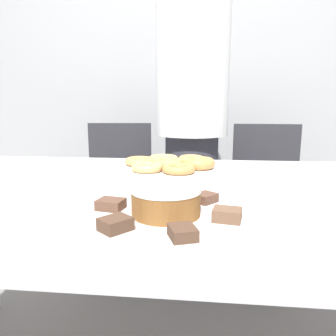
{
  "coord_description": "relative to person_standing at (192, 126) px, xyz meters",
  "views": [
    {
      "loc": [
        0.13,
        -0.95,
        1.03
      ],
      "look_at": [
        0.03,
        0.01,
        0.84
      ],
      "focal_mm": 35.0,
      "sensor_mm": 36.0,
      "label": 1
    }
  ],
  "objects": [
    {
      "name": "plate_cake",
      "position": [
        -0.02,
        -1.15,
        -0.12
      ],
      "size": [
        0.38,
        0.38,
        0.01
      ],
      "color": "white",
      "rests_on": "table"
    },
    {
      "name": "donut_5",
      "position": [
        0.01,
        -0.51,
        -0.1
      ],
      "size": [
        0.1,
        0.1,
        0.03
      ],
      "color": "tan",
      "rests_on": "plate_donuts"
    },
    {
      "name": "lamington_2",
      "position": [
        -0.06,
        -1.02,
        -0.11
      ],
      "size": [
        0.06,
        0.06,
        0.02
      ],
      "rotation": [
        0.0,
        0.0,
        8.19
      ],
      "color": "brown",
      "rests_on": "plate_cake"
    },
    {
      "name": "frosted_cake",
      "position": [
        -0.02,
        -1.15,
        -0.09
      ],
      "size": [
        0.15,
        0.15,
        0.07
      ],
      "color": "brown",
      "rests_on": "plate_cake"
    },
    {
      "name": "donut_1",
      "position": [
        -0.19,
        -0.57,
        -0.1
      ],
      "size": [
        0.12,
        0.12,
        0.03
      ],
      "color": "tan",
      "rests_on": "plate_donuts"
    },
    {
      "name": "office_chair_left",
      "position": [
        -0.45,
        0.05,
        -0.47
      ],
      "size": [
        0.48,
        0.48,
        0.91
      ],
      "rotation": [
        0.0,
        0.0,
        0.1
      ],
      "color": "black",
      "rests_on": "ground_plane"
    },
    {
      "name": "donut_6",
      "position": [
        -0.1,
        -0.5,
        -0.1
      ],
      "size": [
        0.12,
        0.12,
        0.03
      ],
      "color": "#E5AD66",
      "rests_on": "plate_donuts"
    },
    {
      "name": "donut_2",
      "position": [
        -0.14,
        -0.69,
        -0.1
      ],
      "size": [
        0.11,
        0.11,
        0.03
      ],
      "color": "#E5AD66",
      "rests_on": "plate_donuts"
    },
    {
      "name": "lamington_1",
      "position": [
        0.07,
        -1.05,
        -0.11
      ],
      "size": [
        0.07,
        0.07,
        0.02
      ],
      "rotation": [
        0.0,
        0.0,
        7.15
      ],
      "color": "brown",
      "rests_on": "plate_cake"
    },
    {
      "name": "donut_3",
      "position": [
        -0.02,
        -0.71,
        -0.1
      ],
      "size": [
        0.12,
        0.12,
        0.03
      ],
      "color": "#D18E4C",
      "rests_on": "plate_donuts"
    },
    {
      "name": "lamington_3",
      "position": [
        -0.15,
        -1.13,
        -0.11
      ],
      "size": [
        0.07,
        0.06,
        0.02
      ],
      "rotation": [
        0.0,
        0.0,
        9.24
      ],
      "color": "brown",
      "rests_on": "plate_cake"
    },
    {
      "name": "donut_4",
      "position": [
        0.04,
        -0.61,
        -0.1
      ],
      "size": [
        0.13,
        0.13,
        0.04
      ],
      "color": "#D18E4C",
      "rests_on": "plate_donuts"
    },
    {
      "name": "person_standing",
      "position": [
        0.0,
        0.0,
        0.0
      ],
      "size": [
        0.4,
        0.4,
        1.73
      ],
      "color": "#383842",
      "rests_on": "ground_plane"
    },
    {
      "name": "plate_donuts",
      "position": [
        -0.07,
        -0.6,
        -0.12
      ],
      "size": [
        0.4,
        0.4,
        0.01
      ],
      "color": "white",
      "rests_on": "table"
    },
    {
      "name": "lamington_0",
      "position": [
        0.11,
        -1.17,
        -0.11
      ],
      "size": [
        0.07,
        0.06,
        0.03
      ],
      "rotation": [
        0.0,
        0.0,
        6.1
      ],
      "color": "brown",
      "rests_on": "plate_cake"
    },
    {
      "name": "donut_0",
      "position": [
        -0.07,
        -0.6,
        -0.1
      ],
      "size": [
        0.12,
        0.12,
        0.03
      ],
      "color": "tan",
      "rests_on": "plate_donuts"
    },
    {
      "name": "lamington_5",
      "position": [
        0.03,
        -1.28,
        -0.11
      ],
      "size": [
        0.06,
        0.07,
        0.02
      ],
      "rotation": [
        0.0,
        0.0,
        11.33
      ],
      "color": "#513828",
      "rests_on": "plate_cake"
    },
    {
      "name": "napkin",
      "position": [
        0.38,
        -0.85,
        -0.13
      ],
      "size": [
        0.15,
        0.13,
        0.01
      ],
      "color": "white",
      "rests_on": "table"
    },
    {
      "name": "lamington_4",
      "position": [
        -0.1,
        -1.25,
        -0.11
      ],
      "size": [
        0.07,
        0.07,
        0.03
      ],
      "rotation": [
        0.0,
        0.0,
        10.29
      ],
      "color": "#513828",
      "rests_on": "plate_cake"
    },
    {
      "name": "table",
      "position": [
        -0.07,
        -0.88,
        -0.2
      ],
      "size": [
        1.96,
        1.05,
        0.78
      ],
      "color": "silver",
      "rests_on": "ground_plane"
    },
    {
      "name": "office_chair_right",
      "position": [
        0.44,
        0.05,
        -0.47
      ],
      "size": [
        0.45,
        0.45,
        0.91
      ],
      "rotation": [
        0.0,
        0.0,
        -0.02
      ],
      "color": "black",
      "rests_on": "ground_plane"
    },
    {
      "name": "wall_back",
      "position": [
        -0.07,
        0.74,
        0.39
      ],
      "size": [
        8.0,
        0.05,
        2.6
      ],
      "color": "#A8AAAD",
      "rests_on": "ground_plane"
    }
  ]
}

